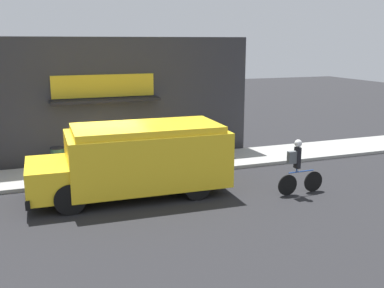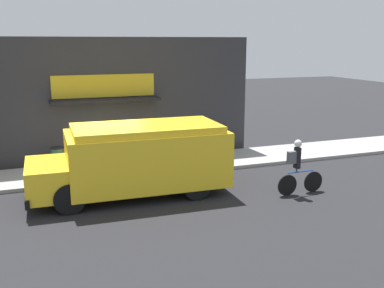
% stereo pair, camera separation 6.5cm
% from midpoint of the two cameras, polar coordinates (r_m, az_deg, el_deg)
% --- Properties ---
extents(ground_plane, '(70.00, 70.00, 0.00)m').
position_cam_midpoint_polar(ground_plane, '(14.60, -11.08, -4.93)').
color(ground_plane, '#232326').
extents(sidewalk, '(28.00, 2.34, 0.12)m').
position_cam_midpoint_polar(sidewalk, '(15.69, -11.81, -3.47)').
color(sidewalk, '#999993').
rests_on(sidewalk, ground_plane).
extents(storefront, '(12.52, 0.87, 4.57)m').
position_cam_midpoint_polar(storefront, '(16.79, -12.94, 5.34)').
color(storefront, '#2D2D33').
rests_on(storefront, ground_plane).
extents(school_bus, '(5.74, 2.84, 2.06)m').
position_cam_midpoint_polar(school_bus, '(13.15, -7.13, -1.82)').
color(school_bus, yellow).
rests_on(school_bus, ground_plane).
extents(cyclist, '(1.54, 0.22, 1.65)m').
position_cam_midpoint_polar(cyclist, '(13.48, 13.17, -2.88)').
color(cyclist, black).
rests_on(cyclist, ground_plane).
extents(trash_bin, '(0.47, 0.47, 0.75)m').
position_cam_midpoint_polar(trash_bin, '(16.13, -16.79, -1.70)').
color(trash_bin, '#2D5138').
rests_on(trash_bin, sidewalk).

